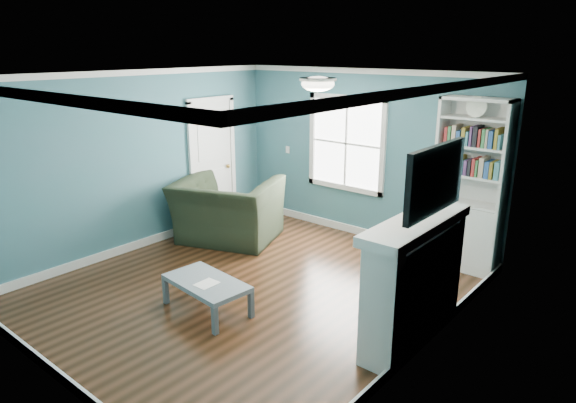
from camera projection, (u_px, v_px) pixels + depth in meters
The scene contains 13 objects.
floor at pixel (252, 288), 6.45m from camera, with size 5.00×5.00×0.00m, color black.
room_walls at pixel (250, 165), 5.99m from camera, with size 5.00×5.00×5.00m.
trim at pixel (250, 193), 6.09m from camera, with size 4.50×5.00×2.60m.
window at pixel (346, 143), 8.04m from camera, with size 1.40×0.06×1.50m.
bookshelf at pixel (468, 203), 6.78m from camera, with size 0.90×0.35×2.31m.
fireplace at pixel (415, 283), 5.13m from camera, with size 0.44×1.58×1.30m.
tv at pixel (435, 180), 4.74m from camera, with size 0.06×1.10×0.65m, color black.
door at pixel (213, 161), 8.53m from camera, with size 0.12×0.98×2.17m.
ceiling_fixture at pixel (318, 83), 5.23m from camera, with size 0.38×0.38×0.15m.
light_switch at pixel (288, 150), 8.85m from camera, with size 0.08×0.01×0.12m, color white.
recliner at pixel (227, 200), 7.87m from camera, with size 1.48×0.96×1.29m, color black.
coffee_table at pixel (207, 285), 5.81m from camera, with size 1.06×0.65×0.37m.
paper_sheet at pixel (207, 284), 5.72m from camera, with size 0.20×0.25×0.00m, color white.
Camera 1 is at (4.10, -4.21, 2.90)m, focal length 32.00 mm.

